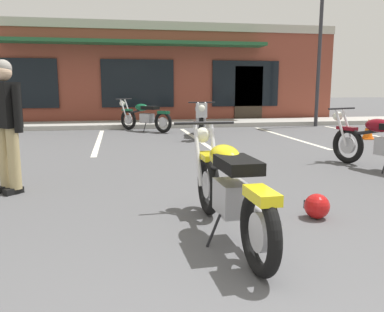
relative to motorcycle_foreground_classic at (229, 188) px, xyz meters
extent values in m
plane|color=#515154|center=(-0.18, 2.00, -0.46)|extent=(80.00, 80.00, 0.00)
cube|color=#A8A59E|center=(-0.18, 10.46, -0.39)|extent=(22.00, 1.80, 0.14)
cube|color=brown|center=(-0.18, 14.61, 1.36)|extent=(15.23, 6.21, 3.64)
cube|color=#B2AD9E|center=(-0.18, 11.47, 3.03)|extent=(15.23, 0.06, 0.30)
cube|color=black|center=(-4.24, 11.46, 0.99)|extent=(2.60, 0.06, 1.70)
cube|color=black|center=(-0.18, 11.46, 0.99)|extent=(2.60, 0.06, 1.70)
cube|color=black|center=(3.88, 11.46, 0.99)|extent=(2.60, 0.06, 1.70)
cube|color=#33281E|center=(4.00, 11.46, 0.59)|extent=(1.10, 0.06, 2.10)
cube|color=#235933|center=(-0.18, 11.05, 2.38)|extent=(9.14, 0.90, 0.12)
cube|color=silver|center=(-1.43, 6.86, -0.46)|extent=(0.12, 4.80, 0.01)
cube|color=silver|center=(1.06, 6.86, -0.46)|extent=(0.12, 4.80, 0.01)
cube|color=silver|center=(3.55, 6.86, -0.46)|extent=(0.12, 4.80, 0.01)
cube|color=silver|center=(6.04, 6.86, -0.46)|extent=(0.12, 4.80, 0.01)
torus|color=black|center=(0.02, -0.74, -0.14)|extent=(0.12, 0.64, 0.64)
cylinder|color=#B7B7BC|center=(0.02, -0.74, -0.14)|extent=(0.07, 0.29, 0.29)
torus|color=black|center=(-0.03, 0.70, -0.14)|extent=(0.12, 0.64, 0.64)
cylinder|color=#B7B7BC|center=(-0.03, 0.70, -0.14)|extent=(0.07, 0.29, 0.29)
cylinder|color=silver|center=(-0.12, 0.79, 0.18)|extent=(0.05, 0.33, 0.66)
cylinder|color=silver|center=(0.06, 0.80, 0.18)|extent=(0.05, 0.33, 0.66)
cylinder|color=black|center=(-0.03, 0.88, 0.50)|extent=(0.66, 0.05, 0.03)
sphere|color=silver|center=(-0.03, 0.96, 0.36)|extent=(0.18, 0.18, 0.17)
cube|color=yellow|center=(-0.03, 0.74, 0.16)|extent=(0.15, 0.36, 0.06)
cube|color=#9E9EA3|center=(0.00, -0.10, -0.06)|extent=(0.25, 0.41, 0.28)
cylinder|color=silver|center=(0.15, -0.47, -0.10)|extent=(0.09, 0.55, 0.07)
cylinder|color=black|center=(-0.01, 0.10, 0.18)|extent=(0.09, 0.94, 0.26)
ellipsoid|color=yellow|center=(-0.01, 0.12, 0.26)|extent=(0.28, 0.49, 0.22)
cube|color=black|center=(0.01, -0.24, 0.26)|extent=(0.30, 0.53, 0.10)
cube|color=yellow|center=(0.02, -0.76, 0.14)|extent=(0.17, 0.37, 0.08)
cylinder|color=black|center=(-0.18, -0.18, -0.32)|extent=(0.14, 0.03, 0.29)
torus|color=black|center=(0.36, 8.33, -0.14)|extent=(0.51, 0.54, 0.64)
cylinder|color=#B7B7BC|center=(0.36, 8.33, -0.14)|extent=(0.24, 0.25, 0.29)
torus|color=black|center=(-0.61, 9.39, -0.14)|extent=(0.51, 0.54, 0.64)
cylinder|color=#B7B7BC|center=(-0.61, 9.39, -0.14)|extent=(0.24, 0.25, 0.29)
cylinder|color=silver|center=(-0.75, 9.40, 0.18)|extent=(0.25, 0.27, 0.66)
cylinder|color=silver|center=(-0.61, 9.52, 0.18)|extent=(0.25, 0.27, 0.66)
cylinder|color=black|center=(-0.73, 9.52, 0.50)|extent=(0.51, 0.47, 0.03)
sphere|color=silver|center=(-0.79, 9.58, 0.36)|extent=(0.24, 0.24, 0.17)
cube|color=#0F4C2D|center=(-0.64, 9.42, 0.16)|extent=(0.35, 0.36, 0.06)
cube|color=#9E9EA3|center=(-0.07, 8.80, -0.06)|extent=(0.45, 0.46, 0.28)
cylinder|color=silver|center=(0.28, 8.62, -0.10)|extent=(0.42, 0.45, 0.07)
cylinder|color=black|center=(-0.21, 8.95, 0.18)|extent=(0.68, 0.74, 0.26)
ellipsoid|color=#0F4C2D|center=(-0.22, 8.96, 0.26)|extent=(0.52, 0.53, 0.22)
cube|color=black|center=(0.02, 8.69, 0.26)|extent=(0.56, 0.57, 0.10)
cube|color=#0F4C2D|center=(0.37, 8.31, 0.14)|extent=(0.36, 0.37, 0.08)
cylinder|color=black|center=(-0.16, 8.62, -0.32)|extent=(0.12, 0.11, 0.29)
torus|color=black|center=(3.04, 3.04, -0.14)|extent=(0.30, 0.64, 0.64)
cylinder|color=#B7B7BC|center=(3.04, 3.04, -0.14)|extent=(0.15, 0.29, 0.29)
cylinder|color=silver|center=(2.92, 3.11, 0.18)|extent=(0.15, 0.32, 0.66)
cylinder|color=silver|center=(3.09, 3.17, 0.18)|extent=(0.15, 0.32, 0.66)
cylinder|color=black|center=(2.98, 3.21, 0.50)|extent=(0.63, 0.24, 0.03)
sphere|color=silver|center=(2.96, 3.29, 0.36)|extent=(0.22, 0.22, 0.17)
cube|color=maroon|center=(3.03, 3.08, 0.16)|extent=(0.25, 0.39, 0.06)
cylinder|color=black|center=(3.23, 2.48, 0.18)|extent=(0.36, 0.91, 0.26)
ellipsoid|color=maroon|center=(3.23, 2.50, 0.26)|extent=(0.40, 0.54, 0.22)
torus|color=black|center=(1.38, 7.98, -0.14)|extent=(0.21, 0.65, 0.64)
cylinder|color=#B7B7BC|center=(1.38, 7.98, -0.14)|extent=(0.11, 0.29, 0.29)
torus|color=black|center=(1.13, 6.56, -0.14)|extent=(0.21, 0.65, 0.64)
cylinder|color=#B7B7BC|center=(1.13, 6.56, -0.14)|extent=(0.11, 0.29, 0.29)
cylinder|color=silver|center=(1.20, 6.44, 0.18)|extent=(0.10, 0.33, 0.66)
cylinder|color=silver|center=(1.03, 6.47, 0.18)|extent=(0.10, 0.33, 0.66)
cylinder|color=black|center=(1.10, 6.38, 0.50)|extent=(0.66, 0.14, 0.03)
sphere|color=silver|center=(1.09, 6.30, 0.36)|extent=(0.20, 0.20, 0.17)
cube|color=silver|center=(1.13, 6.52, 0.16)|extent=(0.20, 0.38, 0.06)
cube|color=#9E9EA3|center=(1.27, 7.35, -0.06)|extent=(0.30, 0.44, 0.28)
cylinder|color=silver|center=(1.19, 7.73, -0.10)|extent=(0.16, 0.55, 0.07)
cylinder|color=black|center=(1.24, 7.15, 0.18)|extent=(0.22, 0.94, 0.26)
ellipsoid|color=silver|center=(1.23, 7.11, 0.30)|extent=(0.38, 0.56, 0.26)
cube|color=silver|center=(1.12, 6.51, 0.30)|extent=(0.32, 0.28, 0.36)
cube|color=black|center=(1.29, 7.44, 0.32)|extent=(0.30, 0.44, 0.10)
cube|color=silver|center=(1.34, 7.74, 0.36)|extent=(0.25, 0.35, 0.16)
cylinder|color=black|center=(1.46, 7.38, -0.32)|extent=(0.14, 0.05, 0.29)
cube|color=black|center=(-2.28, 1.93, -0.42)|extent=(0.24, 0.24, 0.08)
cube|color=black|center=(-2.42, 2.07, -0.42)|extent=(0.24, 0.24, 0.08)
cylinder|color=tan|center=(-2.25, 1.96, 0.00)|extent=(0.21, 0.21, 0.80)
cylinder|color=tan|center=(-2.39, 2.09, 0.00)|extent=(0.21, 0.21, 0.80)
cube|color=black|center=(-2.32, 2.03, 0.66)|extent=(0.43, 0.42, 0.56)
cylinder|color=black|center=(-2.14, 1.85, 0.62)|extent=(0.14, 0.14, 0.58)
sphere|color=beige|center=(-2.32, 2.03, 1.06)|extent=(0.31, 0.31, 0.22)
sphere|color=gray|center=(-2.31, 2.03, 1.11)|extent=(0.30, 0.30, 0.21)
sphere|color=#B71414|center=(1.05, 0.34, -0.33)|extent=(0.26, 0.26, 0.26)
cube|color=black|center=(1.05, 0.45, -0.34)|extent=(0.18, 0.03, 0.09)
cube|color=orange|center=(5.43, 5.98, -0.45)|extent=(0.34, 0.34, 0.03)
cone|color=orange|center=(5.43, 5.98, -0.18)|extent=(0.26, 0.26, 0.50)
cylinder|color=white|center=(5.43, 5.98, -0.14)|extent=(0.19, 0.19, 0.06)
cylinder|color=#2D2D33|center=(5.73, 9.36, 2.22)|extent=(0.12, 0.12, 5.37)
camera|label=1|loc=(-0.95, -3.33, 0.89)|focal=37.48mm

